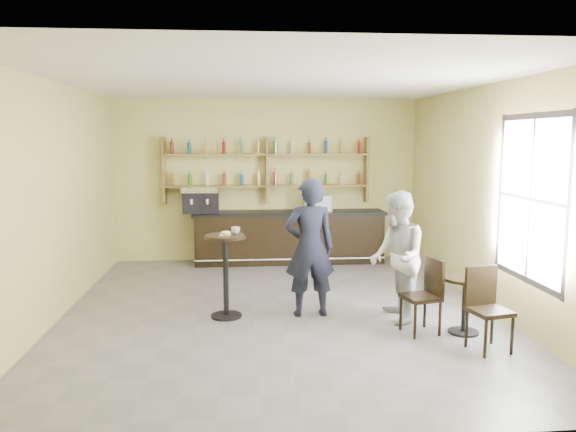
{
  "coord_description": "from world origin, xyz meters",
  "views": [
    {
      "loc": [
        -0.53,
        -7.7,
        2.43
      ],
      "look_at": [
        0.2,
        0.8,
        1.25
      ],
      "focal_mm": 35.0,
      "sensor_mm": 36.0,
      "label": 1
    }
  ],
  "objects": [
    {
      "name": "chair_south",
      "position": [
        2.31,
        -1.72,
        0.48
      ],
      "size": [
        0.5,
        0.5,
        0.96
      ],
      "primitive_type": null,
      "rotation": [
        0.0,
        0.0,
        0.22
      ],
      "color": "black",
      "rests_on": "floor"
    },
    {
      "name": "window_pane",
      "position": [
        2.99,
        -1.2,
        1.7
      ],
      "size": [
        0.0,
        2.0,
        2.0
      ],
      "primitive_type": "plane",
      "rotation": [
        1.57,
        0.0,
        -1.57
      ],
      "color": "white",
      "rests_on": "wall_right"
    },
    {
      "name": "floor",
      "position": [
        0.0,
        0.0,
        0.0
      ],
      "size": [
        7.0,
        7.0,
        0.0
      ],
      "primitive_type": "plane",
      "color": "#5F5E63",
      "rests_on": "ground"
    },
    {
      "name": "wall_front",
      "position": [
        0.0,
        -3.5,
        1.6
      ],
      "size": [
        7.0,
        0.0,
        7.0
      ],
      "primitive_type": "plane",
      "rotation": [
        -1.57,
        0.0,
        0.0
      ],
      "color": "#C6BE70",
      "rests_on": "floor"
    },
    {
      "name": "pastry_case",
      "position": [
        0.98,
        3.15,
        1.17
      ],
      "size": [
        0.56,
        0.46,
        0.32
      ],
      "primitive_type": null,
      "rotation": [
        0.0,
        0.0,
        0.07
      ],
      "color": "silver",
      "rests_on": "bar_counter"
    },
    {
      "name": "bar_counter",
      "position": [
        0.42,
        3.15,
        0.51
      ],
      "size": [
        3.74,
        0.73,
        1.01
      ],
      "primitive_type": null,
      "color": "black",
      "rests_on": "floor"
    },
    {
      "name": "wall_right",
      "position": [
        3.0,
        0.0,
        1.6
      ],
      "size": [
        0.0,
        7.0,
        7.0
      ],
      "primitive_type": "plane",
      "rotation": [
        1.57,
        0.0,
        -1.57
      ],
      "color": "#C6BE70",
      "rests_on": "floor"
    },
    {
      "name": "cup_pedestal",
      "position": [
        -0.6,
        -0.11,
        1.19
      ],
      "size": [
        0.15,
        0.15,
        0.09
      ],
      "primitive_type": "imported",
      "rotation": [
        0.0,
        0.0,
        0.29
      ],
      "color": "white",
      "rests_on": "pedestal_table"
    },
    {
      "name": "chair_west",
      "position": [
        1.71,
        -1.07,
        0.47
      ],
      "size": [
        0.49,
        0.49,
        0.95
      ],
      "primitive_type": null,
      "rotation": [
        0.0,
        0.0,
        -1.34
      ],
      "color": "black",
      "rests_on": "floor"
    },
    {
      "name": "ceiling",
      "position": [
        0.0,
        0.0,
        3.2
      ],
      "size": [
        7.0,
        7.0,
        0.0
      ],
      "primitive_type": "plane",
      "rotation": [
        3.14,
        0.0,
        0.0
      ],
      "color": "white",
      "rests_on": "wall_back"
    },
    {
      "name": "wall_left",
      "position": [
        -3.0,
        0.0,
        1.6
      ],
      "size": [
        0.0,
        7.0,
        7.0
      ],
      "primitive_type": "plane",
      "rotation": [
        1.57,
        0.0,
        1.57
      ],
      "color": "#C6BE70",
      "rests_on": "floor"
    },
    {
      "name": "wall_back",
      "position": [
        0.0,
        3.5,
        1.6
      ],
      "size": [
        7.0,
        0.0,
        7.0
      ],
      "primitive_type": "plane",
      "rotation": [
        1.57,
        0.0,
        0.0
      ],
      "color": "#C6BE70",
      "rests_on": "floor"
    },
    {
      "name": "window_frame",
      "position": [
        2.99,
        -1.2,
        1.7
      ],
      "size": [
        0.04,
        1.7,
        2.1
      ],
      "primitive_type": null,
      "color": "black",
      "rests_on": "wall_right"
    },
    {
      "name": "napkin",
      "position": [
        -0.74,
        -0.21,
        1.14
      ],
      "size": [
        0.15,
        0.15,
        0.0
      ],
      "primitive_type": "cube",
      "rotation": [
        0.0,
        0.0,
        0.01
      ],
      "color": "white",
      "rests_on": "pedestal_table"
    },
    {
      "name": "liquor_bottles",
      "position": [
        0.0,
        3.37,
        1.98
      ],
      "size": [
        3.68,
        0.1,
        1.0
      ],
      "primitive_type": null,
      "color": "#8C5919",
      "rests_on": "shelf_unit"
    },
    {
      "name": "pedestal_table",
      "position": [
        -0.74,
        -0.21,
        0.57
      ],
      "size": [
        0.69,
        0.69,
        1.14
      ],
      "primitive_type": null,
      "rotation": [
        0.0,
        0.0,
        -0.29
      ],
      "color": "black",
      "rests_on": "floor"
    },
    {
      "name": "patron_second",
      "position": [
        1.54,
        -0.57,
        0.88
      ],
      "size": [
        0.7,
        0.88,
        1.75
      ],
      "primitive_type": "imported",
      "rotation": [
        0.0,
        0.0,
        -1.61
      ],
      "color": "#A6A7AC",
      "rests_on": "floor"
    },
    {
      "name": "shelf_unit",
      "position": [
        0.0,
        3.37,
        1.81
      ],
      "size": [
        4.0,
        0.26,
        1.4
      ],
      "primitive_type": null,
      "color": "brown",
      "rests_on": "wall_back"
    },
    {
      "name": "donut",
      "position": [
        -0.73,
        -0.22,
        1.17
      ],
      "size": [
        0.18,
        0.18,
        0.05
      ],
      "primitive_type": "torus",
      "rotation": [
        0.0,
        0.0,
        -0.39
      ],
      "color": "#B89643",
      "rests_on": "napkin"
    },
    {
      "name": "cafe_table",
      "position": [
        2.26,
        -1.12,
        0.36
      ],
      "size": [
        0.67,
        0.67,
        0.72
      ],
      "primitive_type": null,
      "rotation": [
        0.0,
        0.0,
        -0.19
      ],
      "color": "black",
      "rests_on": "floor"
    },
    {
      "name": "cup_cafe",
      "position": [
        2.31,
        -1.12,
        0.77
      ],
      "size": [
        0.15,
        0.15,
        0.1
      ],
      "primitive_type": "imported",
      "rotation": [
        0.0,
        0.0,
        -0.41
      ],
      "color": "white",
      "rests_on": "cafe_table"
    },
    {
      "name": "espresso_machine",
      "position": [
        -1.3,
        3.15,
        1.26
      ],
      "size": [
        0.73,
        0.51,
        0.49
      ],
      "primitive_type": null,
      "rotation": [
        0.0,
        0.0,
        0.1
      ],
      "color": "black",
      "rests_on": "bar_counter"
    },
    {
      "name": "man_main",
      "position": [
        0.41,
        -0.23,
        0.95
      ],
      "size": [
        0.72,
        0.5,
        1.91
      ],
      "primitive_type": "imported",
      "rotation": [
        0.0,
        0.0,
        3.2
      ],
      "color": "black",
      "rests_on": "floor"
    }
  ]
}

